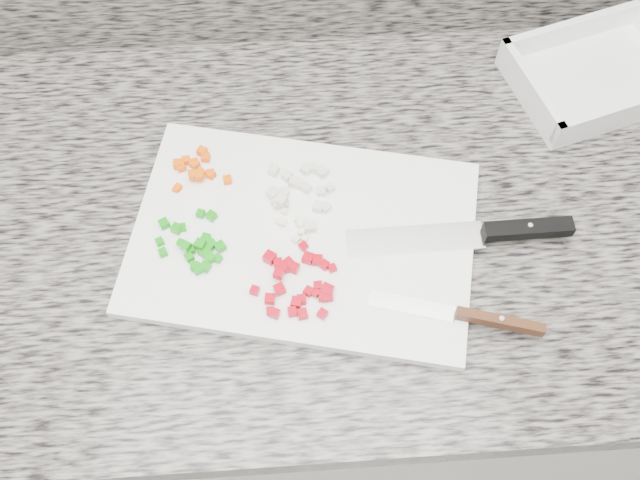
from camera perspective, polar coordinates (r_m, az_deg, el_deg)
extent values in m
cube|color=silver|center=(1.34, -2.37, -7.79)|extent=(3.92, 0.62, 0.86)
cube|color=slate|center=(0.94, -3.38, 1.78)|extent=(3.96, 0.64, 0.04)
cube|color=white|center=(0.89, -1.37, 0.24)|extent=(0.47, 0.37, 0.01)
cube|color=#F25505|center=(0.96, -9.41, 6.99)|extent=(0.02, 0.02, 0.01)
cube|color=#F25505|center=(0.93, -10.15, 5.16)|extent=(0.01, 0.01, 0.01)
cube|color=#F25505|center=(0.93, -9.64, 5.08)|extent=(0.01, 0.01, 0.01)
cube|color=#F25505|center=(0.94, -10.00, 5.98)|extent=(0.01, 0.01, 0.01)
cube|color=#F25505|center=(0.93, -9.50, 5.34)|extent=(0.01, 0.01, 0.01)
cube|color=#F25505|center=(0.95, -9.13, 6.54)|extent=(0.01, 0.01, 0.01)
cube|color=#F25505|center=(0.95, -10.68, 6.28)|extent=(0.01, 0.01, 0.01)
cube|color=#F25505|center=(0.93, -8.71, 5.18)|extent=(0.01, 0.01, 0.01)
cube|color=#F25505|center=(0.96, -9.35, 6.95)|extent=(0.01, 0.01, 0.01)
cube|color=#F25505|center=(0.95, -9.96, 6.15)|extent=(0.01, 0.01, 0.01)
cube|color=#F25505|center=(0.95, -11.29, 5.96)|extent=(0.01, 0.01, 0.01)
cube|color=#F25505|center=(0.95, -11.07, 5.76)|extent=(0.01, 0.01, 0.01)
cube|color=#F25505|center=(0.93, -11.45, 4.02)|extent=(0.01, 0.01, 0.01)
cube|color=#F25505|center=(0.94, -8.73, 5.28)|extent=(0.01, 0.01, 0.01)
cube|color=#F25505|center=(0.93, -7.42, 4.81)|extent=(0.01, 0.01, 0.01)
cube|color=#F25505|center=(0.93, -11.29, 4.16)|extent=(0.01, 0.01, 0.01)
cube|color=silver|center=(0.92, -1.73, 4.53)|extent=(0.01, 0.01, 0.01)
cube|color=silver|center=(0.91, -2.88, 3.82)|extent=(0.01, 0.01, 0.01)
cube|color=silver|center=(0.91, -3.27, 3.35)|extent=(0.01, 0.01, 0.01)
cube|color=silver|center=(0.91, 0.82, 4.17)|extent=(0.01, 0.01, 0.01)
cube|color=silver|center=(0.90, -3.38, 2.95)|extent=(0.01, 0.01, 0.01)
cube|color=silver|center=(0.93, -3.73, 5.55)|extent=(0.02, 0.02, 0.01)
cube|color=silver|center=(0.93, -1.12, 5.70)|extent=(0.02, 0.02, 0.01)
cube|color=silver|center=(0.91, -1.10, 4.18)|extent=(0.01, 0.01, 0.01)
cube|color=silver|center=(0.93, -0.65, 5.84)|extent=(0.01, 0.01, 0.01)
cube|color=silver|center=(0.90, -0.13, 2.69)|extent=(0.02, 0.02, 0.01)
cube|color=silver|center=(0.90, -2.82, 2.90)|extent=(0.01, 0.01, 0.01)
cube|color=silver|center=(0.92, -2.67, 5.16)|extent=(0.02, 0.02, 0.01)
cube|color=silver|center=(0.91, 0.14, 3.93)|extent=(0.01, 0.01, 0.01)
cube|color=silver|center=(0.92, 0.17, 5.51)|extent=(0.02, 0.02, 0.01)
cube|color=silver|center=(0.92, -2.15, 4.65)|extent=(0.01, 0.01, 0.01)
cube|color=silver|center=(0.89, -3.14, 3.21)|extent=(0.02, 0.02, 0.01)
cube|color=silver|center=(0.91, -3.78, 3.72)|extent=(0.02, 0.02, 0.01)
cube|color=silver|center=(0.90, -3.59, 3.10)|extent=(0.01, 0.01, 0.01)
cube|color=silver|center=(0.93, -3.74, 5.76)|extent=(0.01, 0.01, 0.01)
cube|color=silver|center=(0.88, -0.85, 1.11)|extent=(0.01, 0.01, 0.01)
cube|color=silver|center=(0.91, -3.50, 3.59)|extent=(0.01, 0.01, 0.01)
cube|color=silver|center=(0.90, 0.45, 2.62)|extent=(0.01, 0.01, 0.01)
cube|color=#108F0D|center=(0.87, -8.18, -1.48)|extent=(0.01, 0.01, 0.01)
cube|color=#108F0D|center=(0.89, -9.11, 0.17)|extent=(0.01, 0.01, 0.01)
cube|color=#108F0D|center=(0.87, -9.73, -2.30)|extent=(0.01, 0.01, 0.01)
cube|color=#108F0D|center=(0.88, -10.42, -1.38)|extent=(0.01, 0.01, 0.01)
cube|color=#108F0D|center=(0.90, -12.70, -0.13)|extent=(0.01, 0.01, 0.01)
cube|color=#108F0D|center=(0.90, -8.69, 1.92)|extent=(0.02, 0.02, 0.01)
cube|color=#108F0D|center=(0.87, -10.00, -2.05)|extent=(0.01, 0.01, 0.01)
cube|color=#108F0D|center=(0.88, -10.69, -0.49)|extent=(0.01, 0.01, 0.01)
cube|color=#108F0D|center=(0.90, -11.39, 0.90)|extent=(0.02, 0.02, 0.01)
cube|color=#108F0D|center=(0.88, -8.95, -0.17)|extent=(0.02, 0.02, 0.01)
cube|color=#108F0D|center=(0.88, -10.30, -0.70)|extent=(0.01, 0.01, 0.01)
cube|color=#108F0D|center=(0.91, -12.36, 1.29)|extent=(0.02, 0.02, 0.01)
cube|color=#108F0D|center=(0.90, -10.96, 0.99)|extent=(0.01, 0.01, 0.01)
cube|color=#108F0D|center=(0.88, -9.30, -0.30)|extent=(0.02, 0.02, 0.01)
cube|color=#108F0D|center=(0.88, -11.07, -0.21)|extent=(0.01, 0.01, 0.01)
cube|color=#108F0D|center=(0.91, -9.53, 2.09)|extent=(0.01, 0.01, 0.01)
cube|color=#108F0D|center=(0.87, -9.17, -2.12)|extent=(0.02, 0.02, 0.01)
cube|color=#108F0D|center=(0.87, -9.58, -0.34)|extent=(0.02, 0.02, 0.01)
cube|color=#108F0D|center=(0.88, -9.22, -0.94)|extent=(0.02, 0.02, 0.01)
cube|color=#108F0D|center=(0.89, -12.46, -0.97)|extent=(0.01, 0.01, 0.01)
cube|color=#108F0D|center=(0.87, -8.80, -1.40)|extent=(0.02, 0.02, 0.01)
cube|color=#108F0D|center=(0.87, -9.97, -2.19)|extent=(0.01, 0.01, 0.01)
cube|color=#108F0D|center=(0.88, -8.84, -0.41)|extent=(0.02, 0.02, 0.01)
cube|color=#108F0D|center=(0.88, -7.99, -0.52)|extent=(0.02, 0.02, 0.01)
cube|color=#B70212|center=(0.83, 0.20, -5.92)|extent=(0.01, 0.01, 0.01)
cube|color=#B70212|center=(0.84, -0.93, -4.13)|extent=(0.01, 0.01, 0.01)
cube|color=#B70212|center=(0.86, -0.96, -1.45)|extent=(0.02, 0.02, 0.01)
cube|color=#B70212|center=(0.83, -3.63, -5.87)|extent=(0.01, 0.01, 0.01)
cube|color=#B70212|center=(0.84, 0.60, -4.50)|extent=(0.01, 0.01, 0.01)
cube|color=#B70212|center=(0.86, -2.09, -2.24)|extent=(0.01, 0.01, 0.01)
cube|color=#B70212|center=(0.84, -4.03, -4.72)|extent=(0.01, 0.01, 0.01)
cube|color=#B70212|center=(0.86, -2.54, -1.83)|extent=(0.02, 0.02, 0.01)
cube|color=#B70212|center=(0.84, -1.90, -5.03)|extent=(0.01, 0.01, 0.01)
cube|color=#B70212|center=(0.84, -1.49, -4.80)|extent=(0.01, 0.01, 0.01)
cube|color=#B70212|center=(0.86, 0.99, -2.25)|extent=(0.01, 0.01, 0.01)
cube|color=#B70212|center=(0.84, 0.29, -4.53)|extent=(0.01, 0.01, 0.01)
cube|color=#B70212|center=(0.84, -0.38, -4.23)|extent=(0.01, 0.01, 0.01)
cube|color=#B70212|center=(0.86, -3.05, -2.18)|extent=(0.02, 0.02, 0.01)
cube|color=#B70212|center=(0.83, -2.23, -5.75)|extent=(0.01, 0.01, 0.01)
cube|color=#B70212|center=(0.86, -4.04, -1.41)|extent=(0.02, 0.02, 0.01)
cube|color=#B70212|center=(0.86, 0.37, -2.00)|extent=(0.01, 0.01, 0.01)
cube|color=#B70212|center=(0.86, -2.59, -2.25)|extent=(0.01, 0.01, 0.01)
cube|color=#B70212|center=(0.86, -3.38, -1.86)|extent=(0.01, 0.01, 0.01)
cube|color=#B70212|center=(0.84, 0.57, -4.02)|extent=(0.02, 0.02, 0.01)
cube|color=#B70212|center=(0.87, -1.35, -0.49)|extent=(0.01, 0.01, 0.01)
cube|color=#B70212|center=(0.84, -3.99, -5.69)|extent=(0.01, 0.01, 0.01)
cube|color=#B70212|center=(0.85, -5.24, -4.05)|extent=(0.01, 0.01, 0.01)
cube|color=#B70212|center=(0.85, -0.16, -3.70)|extent=(0.01, 0.01, 0.01)
cube|color=#B70212|center=(0.84, -3.32, -2.71)|extent=(0.01, 0.01, 0.01)
cube|color=#B70212|center=(0.86, -0.20, -1.61)|extent=(0.01, 0.01, 0.01)
cube|color=#B70212|center=(0.85, -3.26, -3.96)|extent=(0.02, 0.02, 0.01)
cube|color=#B70212|center=(0.83, -1.41, -5.94)|extent=(0.01, 0.01, 0.01)
cube|color=#F7F0BF|center=(0.89, -1.56, 1.25)|extent=(0.01, 0.01, 0.01)
cube|color=#F7F0BF|center=(0.88, -1.47, 0.64)|extent=(0.01, 0.01, 0.01)
cube|color=#F7F0BF|center=(0.89, -1.76, 1.64)|extent=(0.01, 0.01, 0.01)
cube|color=#F7F0BF|center=(0.89, -3.38, 1.50)|extent=(0.01, 0.01, 0.00)
cube|color=#F7F0BF|center=(0.88, -1.22, 0.13)|extent=(0.01, 0.01, 0.01)
cube|color=#F7F0BF|center=(0.88, -1.94, 0.08)|extent=(0.01, 0.01, 0.01)
cube|color=#F7F0BF|center=(0.89, -1.46, 1.54)|extent=(0.01, 0.01, 0.01)
cube|color=#F7F0BF|center=(0.89, -3.02, 1.40)|extent=(0.01, 0.01, 0.01)
cube|color=#F7F0BF|center=(0.89, -1.30, 1.01)|extent=(0.01, 0.01, 0.01)
cube|color=#F7F0BF|center=(0.90, -2.87, 2.29)|extent=(0.01, 0.01, 0.01)
cube|color=#F7F0BF|center=(0.89, -1.23, 1.61)|extent=(0.01, 0.01, 0.01)
cube|color=white|center=(0.89, 7.62, 0.06)|extent=(0.17, 0.04, 0.00)
cube|color=black|center=(0.92, 16.33, 0.85)|extent=(0.11, 0.02, 0.02)
cylinder|color=white|center=(0.91, 16.47, 1.13)|extent=(0.01, 0.01, 0.00)
cube|color=white|center=(0.85, 7.35, -5.25)|extent=(0.10, 0.05, 0.00)
cube|color=#4A2212|center=(0.85, 14.19, -6.34)|extent=(0.10, 0.04, 0.02)
cylinder|color=white|center=(0.84, 14.33, -6.11)|extent=(0.01, 0.01, 0.00)
cube|color=white|center=(1.11, 21.12, 11.84)|extent=(0.27, 0.22, 0.01)
cube|color=white|center=(1.13, 19.54, 15.56)|extent=(0.22, 0.08, 0.04)
cube|color=white|center=(1.06, 23.61, 9.48)|extent=(0.22, 0.08, 0.04)
cube|color=white|center=(1.03, 16.49, 11.41)|extent=(0.06, 0.16, 0.04)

